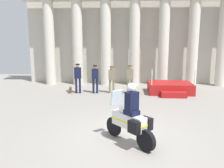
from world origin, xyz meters
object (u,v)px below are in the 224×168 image
object	(u,v)px
reviewing_stand	(170,88)
motorcycle_with_rider	(130,119)
officer_in_row_2	(112,77)
officer_in_row_0	(78,76)
officer_in_row_1	(95,77)
briefcase_on_ground	(70,90)
officer_in_row_3	(130,77)

from	to	relation	value
reviewing_stand	motorcycle_with_rider	world-z (taller)	motorcycle_with_rider
motorcycle_with_rider	officer_in_row_2	bearing A→B (deg)	-34.30
officer_in_row_0	officer_in_row_1	distance (m)	1.03
officer_in_row_0	officer_in_row_2	distance (m)	2.02
motorcycle_with_rider	briefcase_on_ground	distance (m)	7.72
briefcase_on_ground	officer_in_row_2	bearing A→B (deg)	2.52
officer_in_row_3	officer_in_row_0	bearing A→B (deg)	3.82
reviewing_stand	briefcase_on_ground	distance (m)	6.01
reviewing_stand	officer_in_row_3	bearing A→B (deg)	-173.06
officer_in_row_1	officer_in_row_3	xyz separation A→B (m)	(2.06, -0.01, 0.01)
briefcase_on_ground	officer_in_row_3	bearing A→B (deg)	0.55
motorcycle_with_rider	reviewing_stand	bearing A→B (deg)	-61.57
reviewing_stand	officer_in_row_0	world-z (taller)	officer_in_row_0
officer_in_row_0	briefcase_on_ground	xyz separation A→B (m)	(-0.48, 0.01, -0.87)
officer_in_row_0	officer_in_row_2	size ratio (longest dim) A/B	1.08
officer_in_row_1	motorcycle_with_rider	world-z (taller)	motorcycle_with_rider
reviewing_stand	motorcycle_with_rider	distance (m)	7.66
officer_in_row_0	officer_in_row_3	size ratio (longest dim) A/B	1.04
officer_in_row_0	motorcycle_with_rider	size ratio (longest dim) A/B	0.93
officer_in_row_0	briefcase_on_ground	size ratio (longest dim) A/B	4.91
reviewing_stand	officer_in_row_2	xyz separation A→B (m)	(-3.50, -0.22, 0.66)
reviewing_stand	officer_in_row_2	distance (m)	3.57
officer_in_row_0	briefcase_on_ground	distance (m)	0.99
officer_in_row_2	officer_in_row_3	size ratio (longest dim) A/B	0.96
reviewing_stand	motorcycle_with_rider	bearing A→B (deg)	-109.43
officer_in_row_0	officer_in_row_3	xyz separation A→B (m)	(3.09, 0.04, -0.04)
reviewing_stand	briefcase_on_ground	world-z (taller)	reviewing_stand
motorcycle_with_rider	officer_in_row_1	bearing A→B (deg)	-26.40
reviewing_stand	officer_in_row_1	bearing A→B (deg)	-176.36
officer_in_row_1	motorcycle_with_rider	size ratio (longest dim) A/B	0.89
officer_in_row_2	briefcase_on_ground	xyz separation A→B (m)	(-2.50, -0.11, -0.78)
officer_in_row_3	briefcase_on_ground	world-z (taller)	officer_in_row_3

